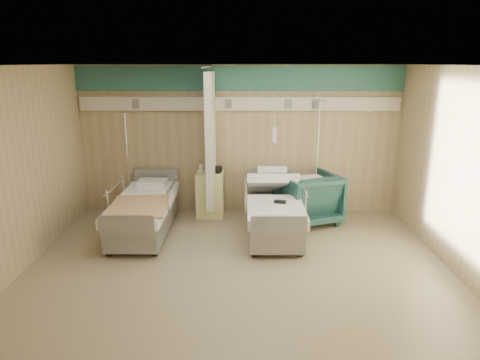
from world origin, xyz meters
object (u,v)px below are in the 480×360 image
bedside_cabinet (210,194)px  bed_right (274,217)px  iv_stand_left (130,195)px  bed_left (144,216)px  iv_stand_right (315,193)px  visitor_armchair (308,198)px

bedside_cabinet → bed_right: bearing=-38.0°
bedside_cabinet → iv_stand_left: (-1.53, 0.05, -0.02)m
bed_left → iv_stand_right: (3.05, 0.97, 0.13)m
bedside_cabinet → visitor_armchair: bearing=-9.5°
visitor_armchair → bedside_cabinet: bearing=-30.8°
bed_right → iv_stand_left: bearing=160.5°
bedside_cabinet → visitor_armchair: visitor_armchair is taller
visitor_armchair → iv_stand_left: iv_stand_left is taller
bedside_cabinet → visitor_armchair: 1.83m
visitor_armchair → iv_stand_left: 3.35m
iv_stand_right → iv_stand_left: bearing=-179.7°
bed_left → bedside_cabinet: size_ratio=2.54×
bedside_cabinet → iv_stand_left: bearing=178.2°
iv_stand_left → bed_left: bearing=-63.1°
iv_stand_left → bedside_cabinet: bearing=-1.8°
iv_stand_left → bed_right: bearing=-19.5°
bed_left → bedside_cabinet: 1.39m
bed_right → bed_left: bearing=180.0°
bed_right → bedside_cabinet: (-1.15, 0.90, 0.11)m
iv_stand_right → bedside_cabinet: bearing=-178.1°
visitor_armchair → bed_right: bearing=21.4°
iv_stand_right → iv_stand_left: iv_stand_right is taller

